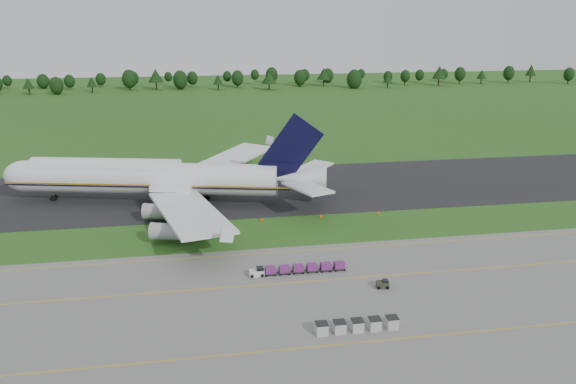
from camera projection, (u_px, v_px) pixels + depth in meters
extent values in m
plane|color=#255319|center=(260.00, 233.00, 107.90)|extent=(600.00, 600.00, 0.00)
cube|color=slate|center=(288.00, 324.00, 75.89)|extent=(300.00, 52.00, 0.06)
cube|color=black|center=(246.00, 190.00, 134.23)|extent=(300.00, 40.00, 0.08)
cube|color=#CB9B0B|center=(276.00, 284.00, 87.17)|extent=(300.00, 0.25, 0.01)
cube|color=#CB9B0B|center=(296.00, 348.00, 70.24)|extent=(300.00, 0.20, 0.01)
cube|color=#CB9B0B|center=(266.00, 253.00, 98.47)|extent=(120.00, 0.20, 0.01)
cylinder|color=black|center=(29.00, 91.00, 296.73)|extent=(0.70, 0.70, 3.03)
cone|color=#1A3913|center=(28.00, 83.00, 295.46)|extent=(5.87, 5.87, 5.39)
cylinder|color=black|center=(57.00, 92.00, 296.02)|extent=(0.70, 0.70, 3.05)
sphere|color=#1A3913|center=(56.00, 86.00, 295.07)|extent=(7.15, 7.15, 7.15)
cylinder|color=black|center=(92.00, 90.00, 303.21)|extent=(0.70, 0.70, 3.08)
cone|color=#1A3913|center=(91.00, 82.00, 301.93)|extent=(5.35, 5.35, 5.48)
cylinder|color=black|center=(130.00, 86.00, 313.01)|extent=(0.70, 0.70, 4.08)
sphere|color=#1A3913|center=(129.00, 79.00, 311.75)|extent=(7.93, 7.93, 7.93)
cylinder|color=black|center=(156.00, 86.00, 314.98)|extent=(0.70, 0.70, 4.20)
cone|color=#1A3913|center=(156.00, 75.00, 313.23)|extent=(8.36, 8.36, 7.47)
cylinder|color=black|center=(181.00, 86.00, 316.74)|extent=(0.70, 0.70, 3.48)
sphere|color=#1A3913|center=(180.00, 80.00, 315.66)|extent=(8.09, 8.09, 8.09)
cylinder|color=black|center=(218.00, 87.00, 314.22)|extent=(0.70, 0.70, 3.09)
cone|color=#1A3913|center=(218.00, 79.00, 312.93)|extent=(5.64, 5.64, 5.49)
cylinder|color=black|center=(238.00, 85.00, 323.32)|extent=(0.70, 0.70, 3.63)
sphere|color=#1A3913|center=(238.00, 78.00, 322.20)|extent=(6.87, 6.87, 6.87)
cylinder|color=black|center=(269.00, 87.00, 314.85)|extent=(0.70, 0.70, 3.51)
cone|color=#1A3913|center=(269.00, 78.00, 313.38)|extent=(8.65, 8.65, 6.24)
cylinder|color=black|center=(300.00, 84.00, 329.42)|extent=(0.70, 0.70, 3.34)
sphere|color=#1A3913|center=(300.00, 78.00, 328.39)|extent=(7.12, 7.12, 7.12)
cylinder|color=black|center=(323.00, 83.00, 331.30)|extent=(0.70, 0.70, 3.86)
cone|color=#1A3913|center=(324.00, 74.00, 329.68)|extent=(7.75, 7.75, 6.87)
cylinder|color=black|center=(354.00, 85.00, 321.32)|extent=(0.70, 0.70, 3.30)
sphere|color=#1A3913|center=(354.00, 79.00, 320.30)|extent=(8.68, 8.68, 8.68)
cylinder|color=black|center=(387.00, 85.00, 323.27)|extent=(0.70, 0.70, 3.00)
cone|color=#1A3913|center=(388.00, 78.00, 322.02)|extent=(5.46, 5.46, 5.33)
cylinder|color=black|center=(405.00, 82.00, 335.80)|extent=(0.70, 0.70, 3.51)
sphere|color=#1A3913|center=(405.00, 76.00, 334.71)|extent=(5.68, 5.68, 5.68)
cylinder|color=black|center=(439.00, 82.00, 332.58)|extent=(0.70, 0.70, 4.21)
cone|color=#1A3913|center=(439.00, 72.00, 330.83)|extent=(8.08, 8.08, 7.48)
cylinder|color=black|center=(459.00, 81.00, 341.10)|extent=(0.70, 0.70, 3.95)
sphere|color=#1A3913|center=(460.00, 74.00, 339.88)|extent=(6.57, 6.57, 6.57)
cylinder|color=black|center=(481.00, 81.00, 342.81)|extent=(0.70, 0.70, 3.04)
cone|color=#1A3913|center=(482.00, 74.00, 341.54)|extent=(5.94, 5.94, 5.40)
cylinder|color=black|center=(508.00, 80.00, 347.00)|extent=(0.70, 0.70, 3.94)
sphere|color=#1A3913|center=(509.00, 73.00, 345.78)|extent=(6.76, 6.76, 6.76)
cylinder|color=black|center=(530.00, 79.00, 351.69)|extent=(0.70, 0.70, 3.94)
cone|color=#1A3913|center=(531.00, 70.00, 350.04)|extent=(6.35, 6.35, 7.01)
cylinder|color=black|center=(568.00, 81.00, 341.49)|extent=(0.70, 0.70, 3.81)
sphere|color=#1A3913|center=(569.00, 74.00, 340.31)|extent=(6.27, 6.27, 6.27)
cylinder|color=silver|center=(150.00, 178.00, 123.56)|extent=(56.52, 19.56, 7.00)
cylinder|color=silver|center=(106.00, 170.00, 123.66)|extent=(33.44, 12.79, 5.46)
sphere|color=silver|center=(26.00, 176.00, 125.29)|extent=(7.00, 7.00, 7.00)
cone|color=silver|center=(302.00, 179.00, 121.36)|extent=(11.92, 8.89, 6.65)
cube|color=gold|center=(145.00, 185.00, 120.39)|extent=(60.63, 14.12, 0.34)
cube|color=silver|center=(189.00, 211.00, 105.35)|extent=(16.88, 34.40, 0.53)
cube|color=silver|center=(223.00, 162.00, 140.70)|extent=(28.38, 31.80, 0.53)
cylinder|color=gray|center=(161.00, 211.00, 112.54)|extent=(7.33, 4.57, 3.11)
cylinder|color=gray|center=(170.00, 232.00, 102.08)|extent=(7.33, 4.57, 3.11)
cylinder|color=gray|center=(189.00, 178.00, 135.86)|extent=(7.33, 4.57, 3.11)
cylinder|color=gray|center=(217.00, 167.00, 145.75)|extent=(7.33, 4.57, 3.11)
cube|color=black|center=(291.00, 149.00, 119.54)|extent=(13.93, 3.72, 15.61)
cube|color=silver|center=(307.00, 188.00, 114.24)|extent=(9.16, 13.69, 0.44)
cube|color=silver|center=(309.00, 169.00, 128.12)|extent=(12.72, 12.71, 0.44)
cylinder|color=slate|center=(54.00, 196.00, 126.31)|extent=(0.35, 0.35, 2.14)
cylinder|color=black|center=(54.00, 198.00, 126.44)|extent=(1.43, 1.14, 1.26)
cylinder|color=slate|center=(172.00, 205.00, 120.41)|extent=(0.35, 0.35, 2.14)
cylinder|color=black|center=(172.00, 207.00, 120.55)|extent=(1.43, 1.14, 1.26)
cylinder|color=slate|center=(182.00, 193.00, 128.74)|extent=(0.35, 0.35, 2.14)
cylinder|color=black|center=(182.00, 194.00, 128.87)|extent=(1.43, 1.14, 1.26)
cube|color=silver|center=(257.00, 273.00, 89.74)|extent=(2.37, 1.28, 1.00)
cylinder|color=black|center=(252.00, 276.00, 89.08)|extent=(0.55, 0.20, 0.55)
cube|color=black|center=(270.00, 273.00, 90.13)|extent=(1.83, 1.37, 0.11)
cube|color=#5F2162|center=(270.00, 270.00, 89.97)|extent=(1.64, 1.28, 1.00)
cylinder|color=black|center=(266.00, 276.00, 89.46)|extent=(0.31, 0.14, 0.31)
cube|color=black|center=(284.00, 272.00, 90.48)|extent=(1.83, 1.37, 0.11)
cube|color=#5F2162|center=(284.00, 269.00, 90.32)|extent=(1.64, 1.28, 1.00)
cylinder|color=black|center=(280.00, 275.00, 89.82)|extent=(0.31, 0.14, 0.31)
cube|color=black|center=(298.00, 271.00, 90.84)|extent=(1.83, 1.37, 0.11)
cube|color=#5F2162|center=(298.00, 268.00, 90.67)|extent=(1.64, 1.28, 1.00)
cylinder|color=black|center=(294.00, 274.00, 90.17)|extent=(0.31, 0.14, 0.31)
cube|color=black|center=(312.00, 270.00, 91.19)|extent=(1.83, 1.37, 0.11)
cube|color=#5F2162|center=(312.00, 267.00, 91.03)|extent=(1.64, 1.28, 1.00)
cylinder|color=black|center=(308.00, 273.00, 90.53)|extent=(0.31, 0.14, 0.31)
cube|color=black|center=(326.00, 269.00, 91.55)|extent=(1.83, 1.37, 0.11)
cube|color=#5F2162|center=(326.00, 266.00, 91.38)|extent=(1.64, 1.28, 1.00)
cylinder|color=black|center=(322.00, 272.00, 90.88)|extent=(0.31, 0.14, 0.31)
cube|color=black|center=(339.00, 268.00, 91.90)|extent=(1.83, 1.37, 0.11)
cube|color=#5F2162|center=(339.00, 265.00, 91.74)|extent=(1.64, 1.28, 1.00)
cylinder|color=black|center=(336.00, 271.00, 91.24)|extent=(0.31, 0.14, 0.31)
cylinder|color=black|center=(257.00, 274.00, 89.80)|extent=(0.55, 0.20, 0.55)
cube|color=#2D2E20|center=(383.00, 285.00, 85.80)|extent=(2.03, 1.41, 1.03)
cylinder|color=black|center=(380.00, 288.00, 85.24)|extent=(0.53, 0.19, 0.53)
cylinder|color=black|center=(385.00, 284.00, 86.51)|extent=(0.53, 0.19, 0.53)
cube|color=#ABABAB|center=(322.00, 329.00, 73.22)|extent=(1.51, 1.51, 1.51)
cube|color=black|center=(322.00, 323.00, 72.99)|extent=(1.61, 1.61, 0.08)
cube|color=#ABABAB|center=(339.00, 327.00, 73.60)|extent=(1.51, 1.51, 1.51)
cube|color=black|center=(340.00, 322.00, 73.36)|extent=(1.61, 1.61, 0.08)
cube|color=#ABABAB|center=(357.00, 326.00, 73.97)|extent=(1.51, 1.51, 1.51)
cube|color=black|center=(357.00, 320.00, 73.73)|extent=(1.61, 1.61, 0.08)
cube|color=#ABABAB|center=(375.00, 324.00, 74.34)|extent=(1.51, 1.51, 1.51)
cube|color=black|center=(375.00, 319.00, 74.10)|extent=(1.61, 1.61, 0.08)
cube|color=#ABABAB|center=(392.00, 323.00, 74.71)|extent=(1.51, 1.51, 1.51)
cube|color=black|center=(392.00, 317.00, 74.48)|extent=(1.61, 1.61, 0.08)
cube|color=#F94807|center=(262.00, 220.00, 113.78)|extent=(0.50, 0.12, 0.60)
cube|color=black|center=(262.00, 221.00, 113.87)|extent=(0.30, 0.30, 0.04)
cube|color=#F94807|center=(321.00, 216.00, 115.69)|extent=(0.50, 0.12, 0.60)
cube|color=black|center=(321.00, 218.00, 115.78)|extent=(0.30, 0.30, 0.04)
cube|color=#F94807|center=(378.00, 213.00, 117.60)|extent=(0.50, 0.12, 0.60)
cube|color=black|center=(378.00, 214.00, 117.69)|extent=(0.30, 0.30, 0.04)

